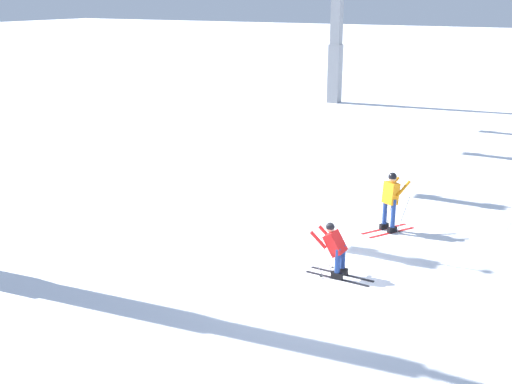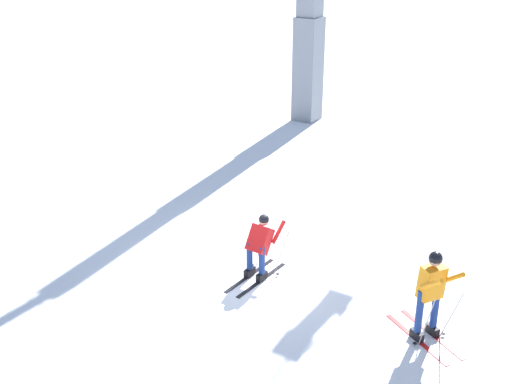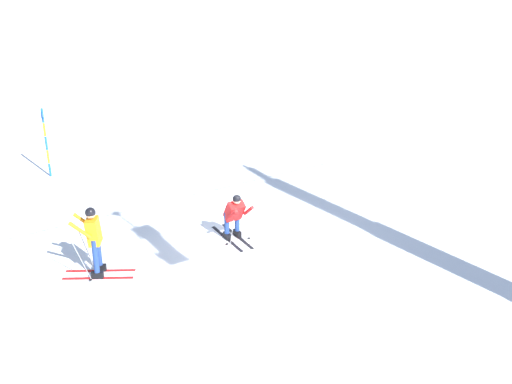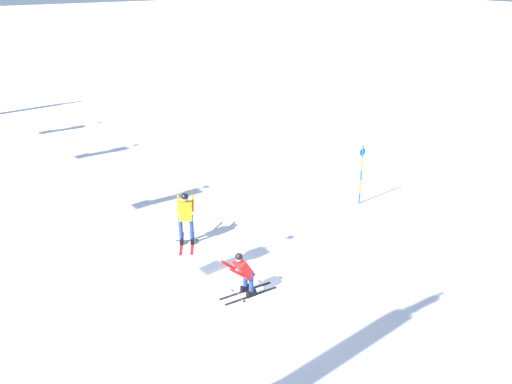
# 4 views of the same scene
# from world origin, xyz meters

# --- Properties ---
(ground_plane) EXTENTS (260.00, 260.00, 0.00)m
(ground_plane) POSITION_xyz_m (0.00, 0.00, 0.00)
(ground_plane) COLOR white
(skier_carving_main) EXTENTS (0.72, 1.67, 1.45)m
(skier_carving_main) POSITION_xyz_m (0.09, -0.22, 0.75)
(skier_carving_main) COLOR black
(skier_carving_main) RESTS_ON ground_plane
(skier_distant_uphill) EXTENTS (1.65, 1.22, 1.77)m
(skier_distant_uphill) POSITION_xyz_m (3.74, -0.44, 1.02)
(skier_distant_uphill) COLOR red
(skier_distant_uphill) RESTS_ON ground_plane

